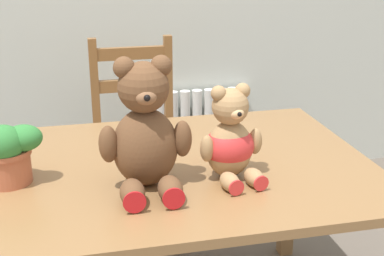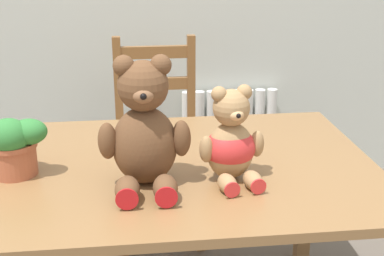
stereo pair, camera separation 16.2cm
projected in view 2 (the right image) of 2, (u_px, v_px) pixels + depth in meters
The scene contains 6 objects.
radiator at pixel (229, 142), 3.22m from camera, with size 0.58×0.10×0.57m.
dining_table at pixel (173, 187), 1.82m from camera, with size 1.36×0.97×0.70m.
wooden_chair_behind at pixel (158, 144), 2.64m from camera, with size 0.41×0.43×0.97m.
teddy_bear_left at pixel (144, 131), 1.59m from camera, with size 0.28×0.28×0.40m.
teddy_bear_right at pixel (231, 143), 1.65m from camera, with size 0.21×0.23×0.30m.
potted_plant at pixel (13, 144), 1.68m from camera, with size 0.22×0.16×0.20m.
Camera 2 is at (-0.13, -1.16, 1.43)m, focal length 50.00 mm.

